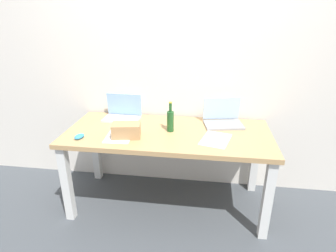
{
  "coord_description": "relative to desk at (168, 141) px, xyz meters",
  "views": [
    {
      "loc": [
        0.31,
        -2.21,
        1.71
      ],
      "look_at": [
        0.0,
        0.0,
        0.79
      ],
      "focal_mm": 30.12,
      "sensor_mm": 36.0,
      "label": 1
    }
  ],
  "objects": [
    {
      "name": "paper_sheet_front_left",
      "position": [
        -0.39,
        -0.15,
        0.1
      ],
      "size": [
        0.23,
        0.31,
        0.0
      ],
      "primitive_type": "cube",
      "rotation": [
        0.0,
        0.0,
        0.06
      ],
      "color": "white",
      "rests_on": "desk"
    },
    {
      "name": "beer_bottle",
      "position": [
        0.02,
        0.01,
        0.19
      ],
      "size": [
        0.06,
        0.06,
        0.26
      ],
      "color": "#1E5123",
      "rests_on": "desk"
    },
    {
      "name": "paper_sheet_front_right",
      "position": [
        0.41,
        -0.11,
        0.1
      ],
      "size": [
        0.28,
        0.34,
        0.0
      ],
      "primitive_type": "cube",
      "rotation": [
        0.0,
        0.0,
        -0.26
      ],
      "color": "white",
      "rests_on": "desk"
    },
    {
      "name": "cardboard_box",
      "position": [
        -0.32,
        -0.16,
        0.15
      ],
      "size": [
        0.25,
        0.18,
        0.12
      ],
      "primitive_type": "cube",
      "rotation": [
        0.0,
        0.0,
        0.18
      ],
      "color": "tan",
      "rests_on": "desk"
    },
    {
      "name": "back_wall",
      "position": [
        0.0,
        0.45,
        0.65
      ],
      "size": [
        5.2,
        0.08,
        2.6
      ],
      "primitive_type": "cube",
      "color": "silver",
      "rests_on": "ground"
    },
    {
      "name": "computer_mouse",
      "position": [
        -0.7,
        -0.24,
        0.11
      ],
      "size": [
        0.08,
        0.11,
        0.03
      ],
      "primitive_type": "ellipsoid",
      "rotation": [
        0.0,
        0.0,
        -0.27
      ],
      "color": "#338CC6",
      "rests_on": "desk"
    },
    {
      "name": "ground_plane",
      "position": [
        0.0,
        0.0,
        -0.65
      ],
      "size": [
        8.0,
        8.0,
        0.0
      ],
      "primitive_type": "plane",
      "color": "#42474C"
    },
    {
      "name": "laptop_left",
      "position": [
        -0.48,
        0.25,
        0.15
      ],
      "size": [
        0.35,
        0.22,
        0.23
      ],
      "color": "silver",
      "rests_on": "desk"
    },
    {
      "name": "desk",
      "position": [
        0.0,
        0.0,
        0.0
      ],
      "size": [
        1.76,
        0.78,
        0.74
      ],
      "color": "tan",
      "rests_on": "ground"
    },
    {
      "name": "laptop_right",
      "position": [
        0.47,
        0.24,
        0.14
      ],
      "size": [
        0.38,
        0.3,
        0.23
      ],
      "color": "gray",
      "rests_on": "desk"
    }
  ]
}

